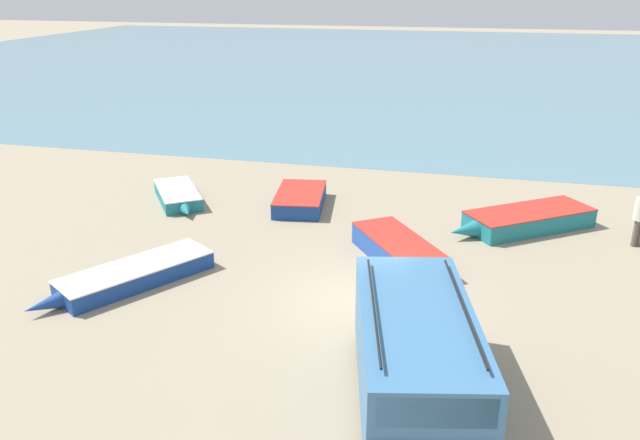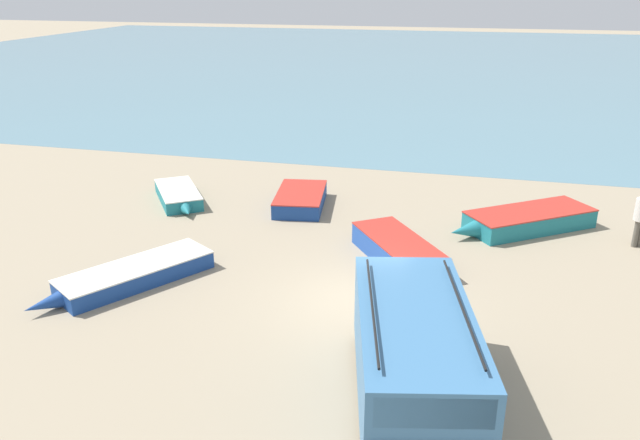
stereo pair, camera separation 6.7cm
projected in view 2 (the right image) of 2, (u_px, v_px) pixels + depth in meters
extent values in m
plane|color=gray|center=(360.00, 302.00, 16.20)|extent=(200.00, 200.00, 0.00)
cube|color=slate|center=(454.00, 62.00, 63.25)|extent=(120.00, 80.00, 0.01)
cube|color=teal|center=(414.00, 352.00, 11.95)|extent=(3.15, 5.27, 1.75)
cube|color=#1E232D|center=(434.00, 412.00, 9.49)|extent=(1.84, 0.47, 0.56)
cylinder|color=black|center=(368.00, 439.00, 10.83)|extent=(0.37, 0.76, 0.73)
cylinder|color=black|center=(447.00, 345.00, 13.64)|extent=(0.37, 0.76, 0.73)
cylinder|color=black|center=(361.00, 343.00, 13.68)|extent=(0.37, 0.76, 0.73)
cylinder|color=black|center=(462.00, 307.00, 11.57)|extent=(0.93, 3.96, 0.05)
cylinder|color=black|center=(372.00, 306.00, 11.61)|extent=(0.93, 3.96, 0.05)
cube|color=navy|center=(136.00, 274.00, 17.20)|extent=(3.43, 4.26, 0.46)
cone|color=navy|center=(43.00, 305.00, 15.58)|extent=(0.87, 1.01, 0.44)
cube|color=silver|center=(136.00, 269.00, 17.14)|extent=(1.17, 0.86, 0.05)
cube|color=silver|center=(135.00, 266.00, 17.11)|extent=(3.47, 4.30, 0.04)
cube|color=#234CA3|center=(398.00, 251.00, 18.46)|extent=(3.19, 3.70, 0.65)
cone|color=#234CA3|center=(367.00, 226.00, 20.33)|extent=(0.95, 0.99, 0.62)
cube|color=#B22D23|center=(398.00, 243.00, 18.36)|extent=(1.18, 0.91, 0.05)
cube|color=#B22D23|center=(399.00, 240.00, 18.33)|extent=(3.22, 3.73, 0.04)
cube|color=#1E757F|center=(529.00, 220.00, 20.88)|extent=(4.42, 3.82, 0.60)
cone|color=#1E757F|center=(463.00, 231.00, 19.98)|extent=(1.10, 1.01, 0.57)
cube|color=#B22D23|center=(530.00, 213.00, 20.80)|extent=(1.04, 1.33, 0.05)
cube|color=#B22D23|center=(531.00, 211.00, 20.77)|extent=(4.46, 3.86, 0.04)
cube|color=#1E757F|center=(178.00, 195.00, 23.49)|extent=(2.83, 3.24, 0.45)
cone|color=#1E757F|center=(187.00, 211.00, 21.88)|extent=(0.74, 0.79, 0.43)
cube|color=silver|center=(178.00, 191.00, 23.43)|extent=(1.11, 0.87, 0.05)
cube|color=silver|center=(178.00, 189.00, 23.40)|extent=(2.86, 3.27, 0.04)
cube|color=navy|center=(300.00, 200.00, 22.90)|extent=(2.08, 3.21, 0.53)
cone|color=navy|center=(306.00, 184.00, 24.60)|extent=(0.59, 0.73, 0.50)
cube|color=#B22D23|center=(300.00, 195.00, 22.83)|extent=(1.55, 0.42, 0.05)
cube|color=#B22D23|center=(300.00, 192.00, 22.80)|extent=(2.10, 3.25, 0.04)
cylinder|color=#5B564C|center=(636.00, 234.00, 19.40)|extent=(0.16, 0.16, 0.87)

